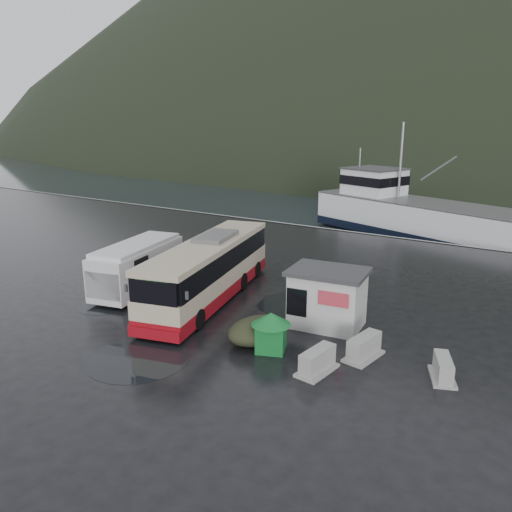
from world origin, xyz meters
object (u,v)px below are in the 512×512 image
Objects in this scene: jersey_barrier_b at (363,358)px; jersey_barrier_c at (442,378)px; white_van at (140,290)px; jersey_barrier_a at (317,372)px; waste_bin_right at (271,350)px; fishing_trawler at (423,223)px; dome_tent at (256,342)px; ticket_kiosk at (326,325)px; waste_bin_left at (184,328)px; coach_bus at (210,299)px.

jersey_barrier_c is (2.88, 0.01, 0.00)m from jersey_barrier_b.
white_van is 3.57× the size of jersey_barrier_a.
fishing_trawler is at bearing 93.89° from waste_bin_right.
fishing_trawler reaches higher than jersey_barrier_a.
dome_tent is 4.26m from jersey_barrier_b.
fishing_trawler is at bearing 88.48° from ticket_kiosk.
dome_tent is 28.34m from fishing_trawler.
jersey_barrier_c is at bearing 8.93° from waste_bin_left.
white_van reaches higher than jersey_barrier_c.
ticket_kiosk reaches higher than jersey_barrier_a.
dome_tent is at bearing -125.21° from ticket_kiosk.
dome_tent is 0.80× the size of ticket_kiosk.
waste_bin_right is at bearing 166.04° from jersey_barrier_a.
jersey_barrier_b is (8.86, -1.90, 0.00)m from coach_bus.
waste_bin_left is at bearing -167.82° from jersey_barrier_b.
waste_bin_left is at bearing -176.75° from waste_bin_right.
jersey_barrier_a is at bearing -13.96° from waste_bin_right.
waste_bin_right is 3.49m from ticket_kiosk.
dome_tent is at bearing -46.80° from coach_bus.
waste_bin_left is 7.70m from jersey_barrier_b.
ticket_kiosk is at bearing 62.42° from dome_tent.
coach_bus reaches higher than dome_tent.
coach_bus is 6.36m from ticket_kiosk.
jersey_barrier_c is at bearing 12.80° from waste_bin_right.
coach_bus is at bearing -79.11° from fishing_trawler.
waste_bin_left reaches higher than jersey_barrier_b.
fishing_trawler is at bearing 100.81° from jersey_barrier_b.
white_van is 3.48× the size of jersey_barrier_b.
coach_bus reaches higher than waste_bin_right.
waste_bin_right is 0.48× the size of ticket_kiosk.
jersey_barrier_c is (5.38, -2.01, 0.00)m from ticket_kiosk.
white_van reaches higher than waste_bin_right.
jersey_barrier_a is (7.88, -3.85, 0.00)m from coach_bus.
waste_bin_right reaches higher than jersey_barrier_a.
white_van is at bearing 166.58° from waste_bin_right.
coach_bus is 4.06m from white_van.
dome_tent is (8.67, -1.98, 0.00)m from white_van.
white_van is at bearing 178.63° from ticket_kiosk.
waste_bin_right is 0.06× the size of fishing_trawler.
white_van is 3.97× the size of jersey_barrier_c.
coach_bus is 0.45× the size of fishing_trawler.
fishing_trawler is (-2.70, 25.21, 0.00)m from ticket_kiosk.
waste_bin_right is 2.34m from jersey_barrier_a.
dome_tent is 1.50× the size of jersey_barrier_a.
fishing_trawler is (-4.22, 29.19, 0.00)m from jersey_barrier_a.
white_van is 8.89m from dome_tent.
white_van is 15.69m from jersey_barrier_c.
coach_bus is 11.88m from jersey_barrier_c.
waste_bin_left is 0.87× the size of jersey_barrier_a.
coach_bus is 7.39× the size of waste_bin_left.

